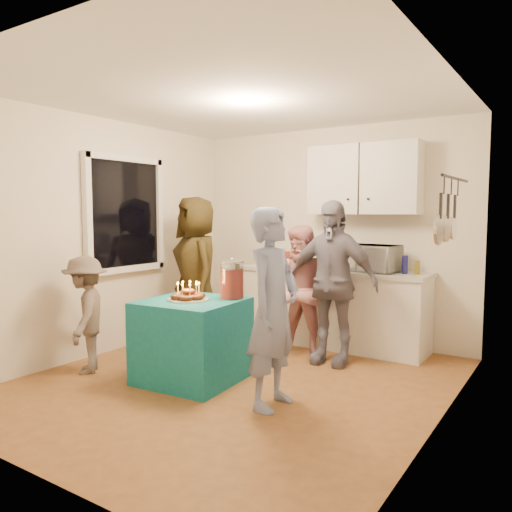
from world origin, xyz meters
The scene contains 19 objects.
floor centered at (0.00, 0.00, 0.00)m, with size 4.00×4.00×0.00m, color brown.
ceiling centered at (0.00, 0.00, 2.60)m, with size 4.00×4.00×0.00m, color white.
back_wall centered at (0.00, 2.00, 1.30)m, with size 3.60×3.60×0.00m, color silver.
left_wall centered at (-1.80, 0.00, 1.30)m, with size 4.00×4.00×0.00m, color silver.
right_wall centered at (1.80, 0.00, 1.30)m, with size 4.00×4.00×0.00m, color silver.
window_night centered at (-1.77, 0.30, 1.55)m, with size 0.04×1.00×1.20m, color black.
counter centered at (0.20, 1.70, 0.43)m, with size 2.20×0.58×0.86m, color white.
countertop centered at (0.20, 1.70, 0.89)m, with size 2.24×0.62×0.05m, color beige.
upper_cabinet centered at (0.50, 1.85, 1.95)m, with size 1.30×0.30×0.80m, color white.
pot_rack centered at (1.72, 0.70, 1.60)m, with size 0.12×1.00×0.60m, color black.
microwave centered at (0.70, 1.70, 1.06)m, with size 0.54×0.37×0.30m, color white.
party_table centered at (-0.37, -0.17, 0.38)m, with size 0.85×0.85×0.76m, color #126C79.
donut_cake centered at (-0.39, -0.20, 0.85)m, with size 0.38×0.38×0.18m, color #381C0C, non-canonical shape.
punch_jar centered at (-0.11, 0.10, 0.93)m, with size 0.22×0.22×0.34m, color red.
man_birthday centered at (0.59, -0.30, 0.81)m, with size 0.59×0.39×1.62m, color #7F8CB8.
woman_back_left centered at (-1.24, 0.93, 0.88)m, with size 0.86×0.56×1.76m, color #4C3D15.
woman_back_center centered at (0.12, 1.11, 0.72)m, with size 0.70×0.54×1.43m, color #CB6A7D.
woman_back_right centered at (0.48, 1.04, 0.85)m, with size 1.00×0.41×1.70m, color black.
child_near_left centered at (-1.40, -0.56, 0.58)m, with size 0.75×0.43×1.15m, color #524642.
Camera 1 is at (2.63, -3.67, 1.57)m, focal length 35.00 mm.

